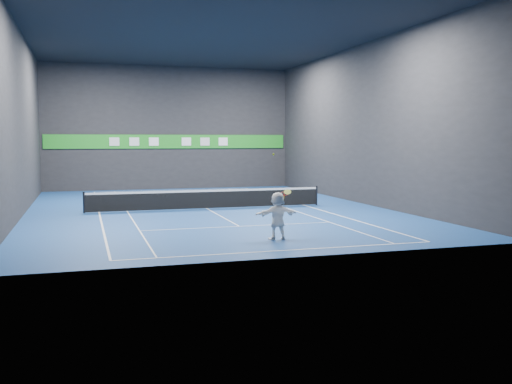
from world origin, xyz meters
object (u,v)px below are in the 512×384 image
object	(u,v)px
player	(277,216)
tennis_ball	(274,154)
tennis_racket	(285,194)
tennis_net	(207,199)

from	to	relation	value
player	tennis_ball	bearing A→B (deg)	-13.58
tennis_ball	tennis_racket	world-z (taller)	tennis_ball
tennis_ball	tennis_racket	distance (m)	1.52
tennis_racket	player	bearing A→B (deg)	-170.44
tennis_ball	tennis_net	bearing A→B (deg)	92.00
player	tennis_racket	xyz separation A→B (m)	(0.28, 0.05, 0.77)
tennis_net	player	bearing A→B (deg)	-87.13
tennis_ball	tennis_net	size ratio (longest dim) A/B	0.01
tennis_net	tennis_ball	bearing A→B (deg)	-88.00
player	tennis_racket	bearing A→B (deg)	-175.24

